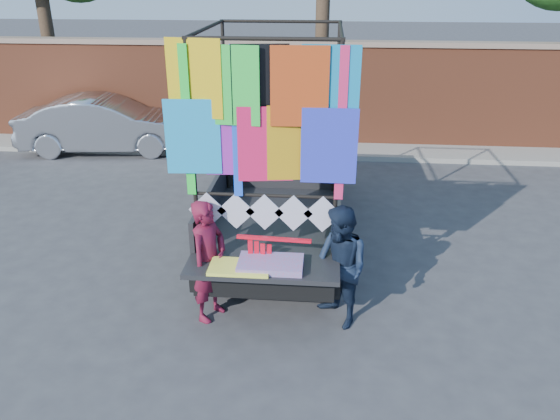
# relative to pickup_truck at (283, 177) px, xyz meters

# --- Properties ---
(ground) EXTENTS (90.00, 90.00, 0.00)m
(ground) POSITION_rel_pickup_truck_xyz_m (-0.49, -2.05, -0.89)
(ground) COLOR #38383A
(ground) RESTS_ON ground
(brick_wall) EXTENTS (30.00, 0.45, 2.61)m
(brick_wall) POSITION_rel_pickup_truck_xyz_m (-0.49, 4.95, 0.44)
(brick_wall) COLOR brown
(brick_wall) RESTS_ON ground
(curb) EXTENTS (30.00, 1.20, 0.12)m
(curb) POSITION_rel_pickup_truck_xyz_m (-0.49, 4.25, -0.83)
(curb) COLOR gray
(curb) RESTS_ON ground
(pickup_truck) EXTENTS (2.22, 5.58, 3.51)m
(pickup_truck) POSITION_rel_pickup_truck_xyz_m (0.00, 0.00, 0.00)
(pickup_truck) COLOR black
(pickup_truck) RESTS_ON ground
(sedan) EXTENTS (4.27, 1.89, 1.36)m
(sedan) POSITION_rel_pickup_truck_xyz_m (-4.71, 3.92, -0.21)
(sedan) COLOR #AFB1B7
(sedan) RESTS_ON ground
(woman) EXTENTS (0.59, 0.70, 1.62)m
(woman) POSITION_rel_pickup_truck_xyz_m (-0.70, -2.90, -0.08)
(woman) COLOR maroon
(woman) RESTS_ON ground
(man) EXTENTS (0.93, 0.98, 1.59)m
(man) POSITION_rel_pickup_truck_xyz_m (0.95, -2.89, -0.10)
(man) COLOR #162137
(man) RESTS_ON ground
(streamer_bundle) EXTENTS (0.92, 0.10, 0.64)m
(streamer_bundle) POSITION_rel_pickup_truck_xyz_m (0.03, -2.91, 0.08)
(streamer_bundle) COLOR red
(streamer_bundle) RESTS_ON ground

